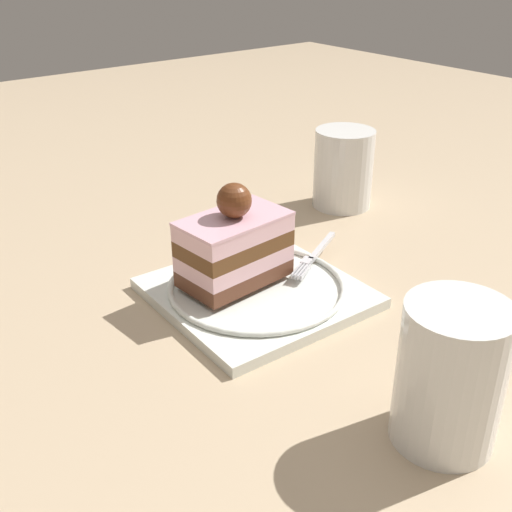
{
  "coord_description": "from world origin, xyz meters",
  "views": [
    {
      "loc": [
        -0.43,
        0.31,
        0.33
      ],
      "look_at": [
        0.0,
        -0.03,
        0.05
      ],
      "focal_mm": 44.34,
      "sensor_mm": 36.0,
      "label": 1
    }
  ],
  "objects_px": {
    "dessert_plate": "(256,290)",
    "drink_glass_near": "(343,173)",
    "fork": "(314,256)",
    "cake_slice": "(234,245)",
    "drink_glass_far": "(449,384)"
  },
  "relations": [
    {
      "from": "dessert_plate",
      "to": "drink_glass_near",
      "type": "relative_size",
      "value": 1.88
    },
    {
      "from": "fork",
      "to": "drink_glass_near",
      "type": "bearing_deg",
      "value": -53.77
    },
    {
      "from": "drink_glass_near",
      "to": "fork",
      "type": "bearing_deg",
      "value": 126.23
    },
    {
      "from": "cake_slice",
      "to": "dessert_plate",
      "type": "bearing_deg",
      "value": -146.93
    },
    {
      "from": "fork",
      "to": "cake_slice",
      "type": "bearing_deg",
      "value": 80.98
    },
    {
      "from": "cake_slice",
      "to": "drink_glass_far",
      "type": "bearing_deg",
      "value": 179.13
    },
    {
      "from": "dessert_plate",
      "to": "fork",
      "type": "distance_m",
      "value": 0.08
    },
    {
      "from": "dessert_plate",
      "to": "drink_glass_far",
      "type": "bearing_deg",
      "value": 176.12
    },
    {
      "from": "cake_slice",
      "to": "drink_glass_near",
      "type": "bearing_deg",
      "value": -68.31
    },
    {
      "from": "dessert_plate",
      "to": "fork",
      "type": "relative_size",
      "value": 1.83
    },
    {
      "from": "dessert_plate",
      "to": "cake_slice",
      "type": "bearing_deg",
      "value": 33.07
    },
    {
      "from": "drink_glass_near",
      "to": "cake_slice",
      "type": "bearing_deg",
      "value": 111.69
    },
    {
      "from": "dessert_plate",
      "to": "cake_slice",
      "type": "xyz_separation_m",
      "value": [
        0.02,
        0.01,
        0.05
      ]
    },
    {
      "from": "dessert_plate",
      "to": "drink_glass_near",
      "type": "distance_m",
      "value": 0.27
    },
    {
      "from": "dessert_plate",
      "to": "drink_glass_near",
      "type": "height_order",
      "value": "drink_glass_near"
    }
  ]
}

